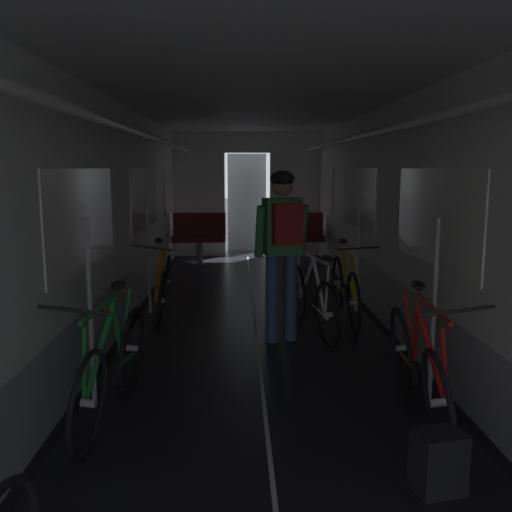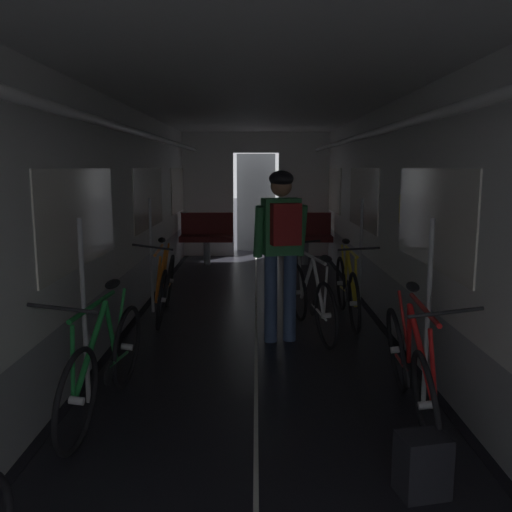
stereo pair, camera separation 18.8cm
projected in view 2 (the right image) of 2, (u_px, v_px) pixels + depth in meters
The scene contains 10 objects.
train_car_shell at pixel (256, 174), 5.31m from camera, with size 3.14×12.34×2.57m.
bench_seat_far_left at pixel (207, 233), 9.91m from camera, with size 0.98×0.51×0.95m.
bench_seat_far_right at pixel (305, 233), 9.91m from camera, with size 0.98×0.51×0.95m.
bicycle_green at pixel (104, 363), 3.84m from camera, with size 0.44×1.69×0.95m.
bicycle_red at pixel (410, 367), 3.78m from camera, with size 0.44×1.70×0.96m.
bicycle_yellow at pixel (347, 288), 6.24m from camera, with size 0.44×1.69×0.94m.
bicycle_orange at pixel (165, 285), 6.41m from camera, with size 0.44×1.69×0.96m.
person_cyclist_aisle at pixel (281, 238), 5.36m from camera, with size 0.56×0.45×1.73m.
bicycle_white_in_aisle at pixel (311, 299), 5.74m from camera, with size 0.48×1.67×0.94m.
backpack_on_floor at pixel (422, 465), 2.92m from camera, with size 0.26×0.20×0.34m, color black.
Camera 2 is at (0.00, -1.77, 1.75)m, focal length 37.96 mm.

